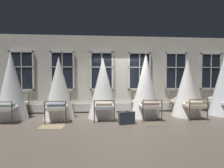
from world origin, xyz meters
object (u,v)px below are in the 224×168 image
(cot_first, at_px, (11,86))
(cot_second, at_px, (59,89))
(cot_sixth, at_px, (224,85))
(cot_fifth, at_px, (187,88))
(suitcase_dark, at_px, (127,118))
(cot_fourth, at_px, (146,86))
(cot_third, at_px, (103,88))

(cot_first, bearing_deg, cot_second, -91.89)
(cot_second, xyz_separation_m, cot_sixth, (6.98, 0.01, 0.10))
(cot_second, bearing_deg, cot_first, 87.03)
(cot_first, height_order, cot_fifth, cot_first)
(cot_second, xyz_separation_m, suitcase_dark, (2.53, -1.12, -0.97))
(cot_sixth, distance_m, suitcase_dark, 4.72)
(cot_fifth, bearing_deg, cot_fourth, 88.49)
(suitcase_dark, bearing_deg, cot_fourth, 37.24)
(cot_first, bearing_deg, cot_sixth, -90.77)
(cot_third, xyz_separation_m, cot_sixth, (5.24, -0.04, 0.11))
(cot_fourth, bearing_deg, cot_third, 86.86)
(cot_first, height_order, cot_fourth, cot_first)
(cot_fourth, relative_size, cot_sixth, 0.98)
(cot_fifth, height_order, suitcase_dark, cot_fifth)
(cot_sixth, bearing_deg, cot_second, 89.13)
(cot_third, bearing_deg, cot_sixth, -90.78)
(cot_second, relative_size, cot_fifth, 1.01)
(cot_fifth, xyz_separation_m, suitcase_dark, (-2.77, -1.09, -0.96))
(cot_second, relative_size, cot_third, 1.01)
(cot_first, xyz_separation_m, cot_fourth, (5.34, -0.05, -0.02))
(cot_first, bearing_deg, cot_fourth, -91.13)
(cot_sixth, bearing_deg, suitcase_dark, 103.27)
(cot_first, distance_m, suitcase_dark, 4.63)
(cot_fifth, xyz_separation_m, cot_sixth, (1.69, 0.04, 0.12))
(cot_first, distance_m, cot_second, 1.83)
(cot_second, xyz_separation_m, cot_fourth, (3.51, -0.01, 0.08))
(cot_first, relative_size, cot_sixth, 0.99)
(cot_first, xyz_separation_m, cot_fifth, (7.13, -0.07, -0.11))
(cot_first, relative_size, suitcase_dark, 4.51)
(cot_second, relative_size, cot_fourth, 0.94)
(cot_sixth, bearing_deg, cot_fifth, 90.27)
(cot_fourth, bearing_deg, suitcase_dark, 137.31)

